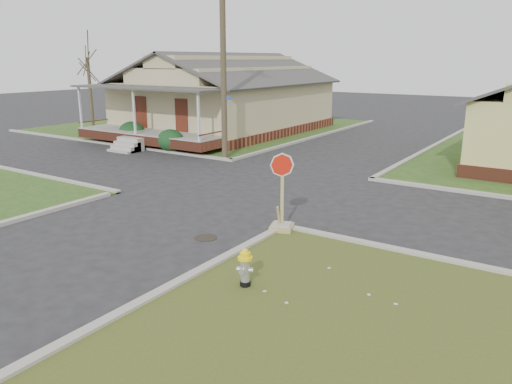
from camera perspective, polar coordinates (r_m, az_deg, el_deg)
The scene contains 11 objects.
ground at distance 15.84m, azimuth -10.81°, elevation -3.13°, with size 120.00×120.00×0.00m, color #242426.
verge_far_left at distance 37.48m, azimuth -5.98°, elevation 7.52°, with size 19.00×19.00×0.05m, color #264A1A.
curbs at distance 19.57m, azimuth -0.61°, elevation 0.63°, with size 80.00×40.00×0.12m, color #A5A295, non-canonical shape.
manhole at distance 14.09m, azimuth -5.76°, elevation -5.22°, with size 0.64×0.64×0.01m, color black.
corner_house at distance 34.38m, azimuth -3.56°, elevation 10.68°, with size 10.10×15.50×5.30m.
utility_pole at distance 24.57m, azimuth -3.75°, elevation 14.52°, with size 1.80×0.28×9.00m.
tree_far_left at distance 36.61m, azimuth -18.39°, elevation 10.57°, with size 0.22×0.22×4.90m, color #3D3323.
fire_hydrant at distance 10.92m, azimuth -1.25°, elevation -8.39°, with size 0.32×0.32×0.86m.
stop_sign at distance 14.38m, azimuth 2.97°, elevation -2.49°, with size 0.64×0.63×2.27m.
hedge_left at distance 30.34m, azimuth -14.00°, elevation 6.59°, with size 1.57×1.29×1.20m, color #163D1A.
hedge_right at distance 27.12m, azimuth -9.71°, elevation 5.82°, with size 1.51×1.23×1.15m, color #163D1A.
Camera 1 is at (10.63, -10.69, 4.86)m, focal length 35.00 mm.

